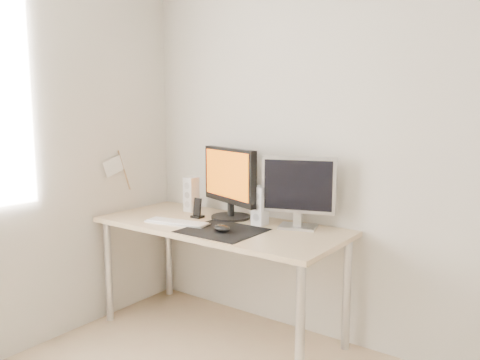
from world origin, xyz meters
The scene contains 11 objects.
wall_back centered at (0.00, 1.75, 1.25)m, with size 3.50×3.50×0.00m, color silver.
mousepad centered at (-0.81, 1.25, 0.73)m, with size 0.45×0.40×0.00m, color black.
mouse centered at (-0.79, 1.22, 0.75)m, with size 0.11×0.07×0.04m, color black.
desk centered at (-0.93, 1.38, 0.65)m, with size 1.60×0.70×0.73m.
main_monitor centered at (-0.97, 1.54, 0.98)m, with size 0.53×0.33×0.47m.
second_monitor centered at (-0.48, 1.58, 0.97)m, with size 0.44×0.22×0.43m.
speaker_left centered at (-1.33, 1.56, 0.85)m, with size 0.08×0.09×0.24m.
speaker_right centered at (-0.71, 1.51, 0.85)m, with size 0.08×0.09×0.24m.
keyboard centered at (-1.15, 1.23, 0.74)m, with size 0.43×0.19×0.02m.
phone_dock centered at (-1.16, 1.43, 0.77)m, with size 0.07×0.06×0.13m.
pennant centered at (-1.72, 1.24, 1.05)m, with size 0.01×0.23×0.29m.
Camera 1 is at (0.86, -0.87, 1.43)m, focal length 35.00 mm.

